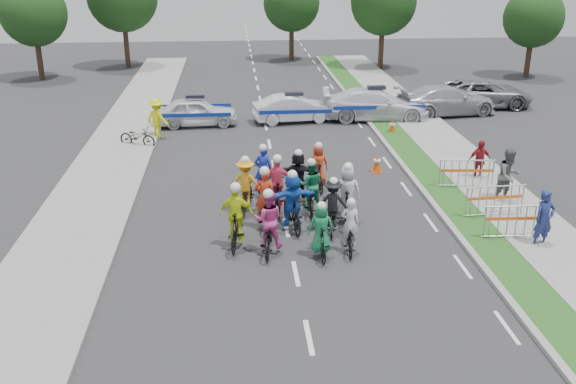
{
  "coord_description": "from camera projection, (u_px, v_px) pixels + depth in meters",
  "views": [
    {
      "loc": [
        -1.52,
        -15.18,
        8.25
      ],
      "look_at": [
        0.07,
        3.25,
        1.1
      ],
      "focal_mm": 40.0,
      "sensor_mm": 36.0,
      "label": 1
    }
  ],
  "objects": [
    {
      "name": "marshal_hiviz",
      "position": [
        157.0,
        118.0,
        29.01
      ],
      "size": [
        1.34,
        1.2,
        1.8
      ],
      "primitive_type": "imported",
      "rotation": [
        0.0,
        0.0,
        2.56
      ],
      "color": "#DFF30C",
      "rests_on": "ground"
    },
    {
      "name": "rider_8",
      "position": [
        311.0,
        193.0,
        20.88
      ],
      "size": [
        0.84,
        1.91,
        1.91
      ],
      "rotation": [
        0.0,
        0.0,
        3.07
      ],
      "color": "black",
      "rests_on": "ground"
    },
    {
      "name": "police_car_2",
      "position": [
        376.0,
        104.0,
        32.1
      ],
      "size": [
        5.52,
        2.71,
        1.55
      ],
      "primitive_type": "imported",
      "rotation": [
        0.0,
        0.0,
        1.47
      ],
      "color": "silver",
      "rests_on": "ground"
    },
    {
      "name": "spectator_2",
      "position": [
        479.0,
        160.0,
        23.8
      ],
      "size": [
        0.94,
        0.49,
        1.54
      ],
      "primitive_type": "imported",
      "rotation": [
        0.0,
        0.0,
        0.13
      ],
      "color": "maroon",
      "rests_on": "ground"
    },
    {
      "name": "rider_3",
      "position": [
        237.0,
        222.0,
        18.5
      ],
      "size": [
        1.07,
        1.98,
        2.02
      ],
      "rotation": [
        0.0,
        0.0,
        2.98
      ],
      "color": "black",
      "rests_on": "ground"
    },
    {
      "name": "tree_1",
      "position": [
        383.0,
        2.0,
        44.17
      ],
      "size": [
        4.55,
        4.55,
        6.82
      ],
      "color": "#382619",
      "rests_on": "ground"
    },
    {
      "name": "rider_11",
      "position": [
        298.0,
        179.0,
        21.81
      ],
      "size": [
        1.56,
        1.85,
        1.89
      ],
      "rotation": [
        0.0,
        0.0,
        2.96
      ],
      "color": "black",
      "rests_on": "ground"
    },
    {
      "name": "sidewalk_left",
      "position": [
        87.0,
        208.0,
        21.3
      ],
      "size": [
        3.0,
        60.0,
        0.13
      ],
      "primitive_type": "cube",
      "color": "gray",
      "rests_on": "ground"
    },
    {
      "name": "barrier_2",
      "position": [
        466.0,
        175.0,
        22.94
      ],
      "size": [
        2.04,
        0.69,
        1.12
      ],
      "primitive_type": null,
      "rotation": [
        0.0,
        0.0,
        -0.1
      ],
      "color": "#A5A8AD",
      "rests_on": "ground"
    },
    {
      "name": "police_car_1",
      "position": [
        294.0,
        109.0,
        31.75
      ],
      "size": [
        4.16,
        1.91,
        1.32
      ],
      "primitive_type": "imported",
      "rotation": [
        0.0,
        0.0,
        1.7
      ],
      "color": "silver",
      "rests_on": "ground"
    },
    {
      "name": "spectator_0",
      "position": [
        544.0,
        219.0,
        18.4
      ],
      "size": [
        0.73,
        0.57,
        1.77
      ],
      "primitive_type": "imported",
      "rotation": [
        0.0,
        0.0,
        0.25
      ],
      "color": "navy",
      "rests_on": "ground"
    },
    {
      "name": "police_car_0",
      "position": [
        196.0,
        112.0,
        31.08
      ],
      "size": [
        4.07,
        1.81,
        1.36
      ],
      "primitive_type": "imported",
      "rotation": [
        0.0,
        0.0,
        1.62
      ],
      "color": "silver",
      "rests_on": "ground"
    },
    {
      "name": "cone_0",
      "position": [
        377.0,
        163.0,
        24.81
      ],
      "size": [
        0.4,
        0.4,
        0.7
      ],
      "color": "#F24C0C",
      "rests_on": "ground"
    },
    {
      "name": "rider_7",
      "position": [
        347.0,
        199.0,
        20.14
      ],
      "size": [
        0.91,
        1.98,
        2.02
      ],
      "rotation": [
        0.0,
        0.0,
        3.0
      ],
      "color": "black",
      "rests_on": "ground"
    },
    {
      "name": "rider_13",
      "position": [
        318.0,
        171.0,
        22.89
      ],
      "size": [
        0.79,
        1.74,
        1.8
      ],
      "rotation": [
        0.0,
        0.0,
        3.23
      ],
      "color": "black",
      "rests_on": "ground"
    },
    {
      "name": "rider_9",
      "position": [
        277.0,
        190.0,
        20.9
      ],
      "size": [
        1.02,
        1.92,
        2.02
      ],
      "rotation": [
        0.0,
        0.0,
        3.14
      ],
      "color": "black",
      "rests_on": "ground"
    },
    {
      "name": "grass_strip",
      "position": [
        448.0,
        197.0,
        22.3
      ],
      "size": [
        1.2,
        60.0,
        0.11
      ],
      "primitive_type": "cube",
      "color": "#1F4F19",
      "rests_on": "ground"
    },
    {
      "name": "rider_5",
      "position": [
        292.0,
        205.0,
        19.6
      ],
      "size": [
        1.63,
        1.94,
        1.97
      ],
      "rotation": [
        0.0,
        0.0,
        3.32
      ],
      "color": "black",
      "rests_on": "ground"
    },
    {
      "name": "barrier_0",
      "position": [
        516.0,
        223.0,
        18.94
      ],
      "size": [
        2.02,
        0.58,
        1.12
      ],
      "primitive_type": null,
      "rotation": [
        0.0,
        0.0,
        -0.04
      ],
      "color": "#A5A8AD",
      "rests_on": "ground"
    },
    {
      "name": "tree_0",
      "position": [
        33.0,
        13.0,
        40.58
      ],
      "size": [
        4.2,
        4.2,
        6.3
      ],
      "color": "#382619",
      "rests_on": "ground"
    },
    {
      "name": "civilian_sedan",
      "position": [
        446.0,
        100.0,
        33.04
      ],
      "size": [
        5.49,
        2.94,
        1.51
      ],
      "primitive_type": "imported",
      "rotation": [
        0.0,
        0.0,
        1.73
      ],
      "color": "#A5A5AA",
      "rests_on": "ground"
    },
    {
      "name": "spectator_1",
      "position": [
        509.0,
        176.0,
        21.64
      ],
      "size": [
        1.11,
        0.98,
        1.92
      ],
      "primitive_type": "imported",
      "rotation": [
        0.0,
        0.0,
        0.31
      ],
      "color": "#545459",
      "rests_on": "ground"
    },
    {
      "name": "rider_10",
      "position": [
        246.0,
        190.0,
        21.01
      ],
      "size": [
        1.17,
        1.99,
        1.94
      ],
      "rotation": [
        0.0,
        0.0,
        2.95
      ],
      "color": "black",
      "rests_on": "ground"
    },
    {
      "name": "parked_bike",
      "position": [
        137.0,
        137.0,
        27.87
      ],
      "size": [
        1.79,
        1.21,
        0.89
      ],
      "primitive_type": "imported",
      "rotation": [
        0.0,
        0.0,
        1.17
      ],
      "color": "black",
      "rests_on": "ground"
    },
    {
      "name": "rider_6",
      "position": [
        265.0,
        207.0,
        19.8
      ],
      "size": [
        0.76,
        2.02,
        2.04
      ],
      "rotation": [
        0.0,
        0.0,
        3.18
      ],
      "color": "black",
      "rests_on": "ground"
    },
    {
      "name": "rider_1",
      "position": [
        321.0,
        235.0,
        17.92
      ],
      "size": [
        0.73,
        1.64,
        1.71
      ],
      "rotation": [
        0.0,
        0.0,
        3.18
      ],
      "color": "black",
      "rests_on": "ground"
    },
    {
      "name": "curb_right",
      "position": [
        428.0,
        197.0,
        22.24
      ],
      "size": [
        0.2,
        60.0,
        0.12
      ],
      "primitive_type": "cube",
      "color": "gray",
      "rests_on": "ground"
    },
    {
      "name": "barrier_1",
      "position": [
        494.0,
        202.0,
        20.49
      ],
      "size": [
        2.03,
        0.63,
        1.12
      ],
      "primitive_type": null,
      "rotation": [
        0.0,
        0.0,
        0.07
      ],
      "color": "#A5A8AD",
      "rests_on": "ground"
    },
    {
      "name": "civilian_suv",
      "position": [
        482.0,
        93.0,
        34.67
      ],
      "size": [
        5.44,
        2.7,
        1.48
      ],
      "primitive_type": "imported",
      "rotation": [
        0.0,
        0.0,
        1.53
      ],
      "color": "slate",
      "rests_on": "ground"
    },
    {
      "name": "rider_2",
      "position": [
        268.0,
        228.0,
        18.2
      ],
      "size": [
        0.91,
        1.99,
        1.96
      ],
      "rotation": [
        0.0,
        0.0,
        3.01
      ],
      "color": "black",
      "rests_on": "ground"
    },
    {
      "name": "ground",
      "position": [
        296.0,
        274.0,
        17.2
      ],
      "size": [
        90.0,
        90.0,
        0.0
      ],
      "primitive_type": "plane",
      "color": "#28282B",
      "rests_on": "ground"
    },
    {
      "name": "rider_0",
      "position": [
        349.0,
        233.0,
        18.3
      ],
      "size": [
        0.74,
        1.69,
        1.67
      ],
      "rotation": [
        0.0,
        0.0,
        3.03
      ],
      "color": "black",
      "rests_on": "ground"
    },
    {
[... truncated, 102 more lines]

